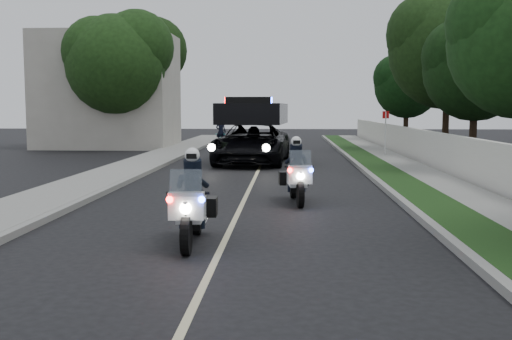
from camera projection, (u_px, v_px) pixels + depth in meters
The scene contains 20 objects.
ground at pixel (228, 234), 11.96m from camera, with size 120.00×120.00×0.00m, color black.
curb_right at pixel (370, 176), 21.67m from camera, with size 0.20×60.00×0.15m, color gray.
grass_verge at pixel (390, 176), 21.64m from camera, with size 1.20×60.00×0.16m, color #193814.
sidewalk_right at pixel (428, 176), 21.57m from camera, with size 1.40×60.00×0.16m, color gray.
property_wall at pixel (457, 157), 21.45m from camera, with size 0.22×60.00×1.50m, color beige.
curb_left at pixel (142, 174), 22.10m from camera, with size 0.20×60.00×0.15m, color gray.
sidewalk_left at pixel (112, 174), 22.16m from camera, with size 2.00×60.00×0.16m, color gray.
building_far at pixel (108, 91), 37.96m from camera, with size 8.00×6.00×7.00m, color #A8A396.
lane_marking at pixel (255, 177), 21.90m from camera, with size 0.12×50.00×0.01m, color #BFB78C.
police_moto_left at pixel (192, 244), 11.17m from camera, with size 0.72×2.07×1.76m, color silver, non-canonical shape.
police_moto_right at pixel (296, 202), 16.03m from camera, with size 0.71×2.04×1.73m, color white, non-canonical shape.
police_suv at pixel (252, 164), 27.14m from camera, with size 2.98×6.45×3.13m, color black.
bicycle at pixel (221, 149), 37.02m from camera, with size 0.61×1.76×0.92m, color black.
cyclist at pixel (221, 149), 37.02m from camera, with size 0.60×0.40×1.67m, color black.
sign_post at pixel (385, 157), 30.46m from camera, with size 0.37×0.37×2.38m, color #BA120D, non-canonical shape.
tree_right_c at pixel (472, 158), 30.15m from camera, with size 5.04×5.04×8.40m, color black, non-canonical shape.
tree_right_d at pixel (445, 152), 34.31m from camera, with size 6.58×6.58×10.96m, color #1A3612, non-canonical shape.
tree_right_e at pixel (405, 141), 44.88m from camera, with size 4.73×4.73×7.89m, color black, non-canonical shape.
tree_left_near at pixel (118, 150), 35.71m from camera, with size 5.77×5.77×9.62m, color #1C3E14, non-canonical shape.
tree_left_far at pixel (137, 143), 42.47m from camera, with size 6.19×6.19×10.31m, color #183310, non-canonical shape.
Camera 1 is at (1.17, -11.73, 2.47)m, focal length 42.91 mm.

